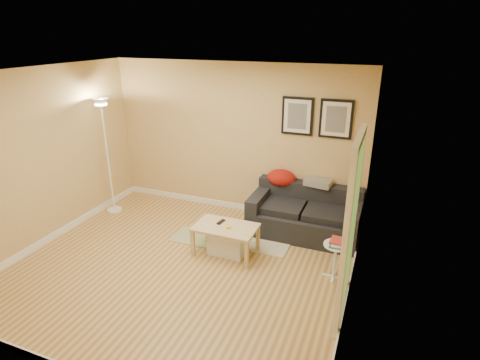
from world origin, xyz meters
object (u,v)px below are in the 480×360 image
at_px(sofa, 304,212).
at_px(storage_bin, 228,242).
at_px(side_table, 335,261).
at_px(coffee_table, 226,240).
at_px(floor_lamp, 108,160).
at_px(book_stack, 338,242).

height_order(sofa, storage_bin, sofa).
distance_m(storage_bin, side_table, 1.55).
distance_m(coffee_table, floor_lamp, 2.63).
bearing_deg(book_stack, sofa, 139.46).
bearing_deg(storage_bin, sofa, 46.92).
xyz_separation_m(side_table, floor_lamp, (-4.02, 0.61, 0.71)).
xyz_separation_m(storage_bin, side_table, (1.54, -0.07, 0.09)).
relative_size(sofa, storage_bin, 3.17).
height_order(side_table, floor_lamp, floor_lamp).
relative_size(sofa, side_table, 3.37).
bearing_deg(storage_bin, coffee_table, -112.30).
distance_m(book_stack, floor_lamp, 4.10).
distance_m(coffee_table, side_table, 1.56).
bearing_deg(coffee_table, floor_lamp, 175.13).
xyz_separation_m(sofa, side_table, (0.64, -1.04, -0.12)).
bearing_deg(sofa, floor_lamp, -172.71).
bearing_deg(book_stack, storage_bin, -165.41).
bearing_deg(coffee_table, book_stack, 6.99).
height_order(storage_bin, floor_lamp, floor_lamp).
xyz_separation_m(coffee_table, side_table, (1.56, -0.03, 0.03)).
xyz_separation_m(sofa, book_stack, (0.65, -1.05, 0.17)).
xyz_separation_m(book_stack, floor_lamp, (-4.03, 0.62, 0.42)).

